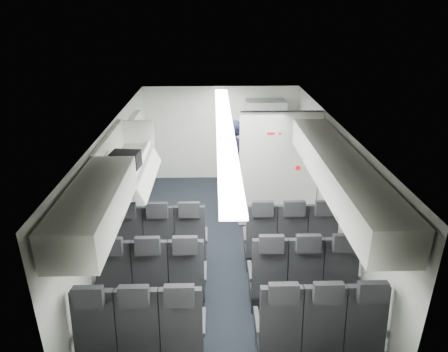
{
  "coord_description": "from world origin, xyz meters",
  "views": [
    {
      "loc": [
        -0.16,
        -5.69,
        3.78
      ],
      "look_at": [
        0.0,
        0.4,
        1.15
      ],
      "focal_mm": 32.0,
      "sensor_mm": 36.0,
      "label": 1
    }
  ],
  "objects_px": {
    "seat_row_mid": "(228,283)",
    "carry_on_bag": "(126,160)",
    "flight_attendant": "(235,166)",
    "seat_row_rear": "(230,335)",
    "boarding_door": "(138,163)",
    "seat_row_front": "(226,245)",
    "galley_unit": "(264,143)"
  },
  "relations": [
    {
      "from": "seat_row_mid",
      "to": "carry_on_bag",
      "type": "xyz_separation_m",
      "value": [
        -1.37,
        0.85,
        1.43
      ]
    },
    {
      "from": "flight_attendant",
      "to": "seat_row_rear",
      "type": "bearing_deg",
      "value": 171.79
    },
    {
      "from": "seat_row_mid",
      "to": "seat_row_rear",
      "type": "distance_m",
      "value": 0.9
    },
    {
      "from": "carry_on_bag",
      "to": "boarding_door",
      "type": "bearing_deg",
      "value": 104.26
    },
    {
      "from": "seat_row_front",
      "to": "flight_attendant",
      "type": "bearing_deg",
      "value": 83.25
    },
    {
      "from": "flight_attendant",
      "to": "galley_unit",
      "type": "bearing_deg",
      "value": -33.33
    },
    {
      "from": "flight_attendant",
      "to": "carry_on_bag",
      "type": "xyz_separation_m",
      "value": [
        -1.6,
        -1.98,
        0.91
      ]
    },
    {
      "from": "seat_row_rear",
      "to": "galley_unit",
      "type": "xyz_separation_m",
      "value": [
        0.95,
        5.05,
        0.55
      ]
    },
    {
      "from": "seat_row_mid",
      "to": "flight_attendant",
      "type": "height_order",
      "value": "flight_attendant"
    },
    {
      "from": "seat_row_mid",
      "to": "boarding_door",
      "type": "distance_m",
      "value": 3.45
    },
    {
      "from": "flight_attendant",
      "to": "seat_row_mid",
      "type": "bearing_deg",
      "value": 170.68
    },
    {
      "from": "galley_unit",
      "to": "seat_row_rear",
      "type": "bearing_deg",
      "value": -100.65
    },
    {
      "from": "seat_row_front",
      "to": "galley_unit",
      "type": "distance_m",
      "value": 3.43
    },
    {
      "from": "seat_row_front",
      "to": "flight_attendant",
      "type": "relative_size",
      "value": 1.8
    },
    {
      "from": "galley_unit",
      "to": "carry_on_bag",
      "type": "relative_size",
      "value": 5.05
    },
    {
      "from": "galley_unit",
      "to": "flight_attendant",
      "type": "xyz_separation_m",
      "value": [
        -0.72,
        -1.32,
        -0.03
      ]
    },
    {
      "from": "flight_attendant",
      "to": "seat_row_front",
      "type": "bearing_deg",
      "value": 168.54
    },
    {
      "from": "seat_row_front",
      "to": "carry_on_bag",
      "type": "distance_m",
      "value": 1.98
    },
    {
      "from": "seat_row_front",
      "to": "carry_on_bag",
      "type": "height_order",
      "value": "carry_on_bag"
    },
    {
      "from": "seat_row_rear",
      "to": "carry_on_bag",
      "type": "height_order",
      "value": "carry_on_bag"
    },
    {
      "from": "seat_row_front",
      "to": "seat_row_rear",
      "type": "relative_size",
      "value": 1.0
    },
    {
      "from": "boarding_door",
      "to": "carry_on_bag",
      "type": "relative_size",
      "value": 4.95
    },
    {
      "from": "flight_attendant",
      "to": "carry_on_bag",
      "type": "distance_m",
      "value": 2.7
    },
    {
      "from": "galley_unit",
      "to": "flight_attendant",
      "type": "height_order",
      "value": "galley_unit"
    },
    {
      "from": "seat_row_front",
      "to": "carry_on_bag",
      "type": "xyz_separation_m",
      "value": [
        -1.37,
        -0.05,
        1.43
      ]
    },
    {
      "from": "seat_row_mid",
      "to": "boarding_door",
      "type": "xyz_separation_m",
      "value": [
        -1.64,
        2.99,
        0.55
      ]
    },
    {
      "from": "boarding_door",
      "to": "seat_row_rear",
      "type": "bearing_deg",
      "value": -67.13
    },
    {
      "from": "seat_row_mid",
      "to": "carry_on_bag",
      "type": "height_order",
      "value": "carry_on_bag"
    },
    {
      "from": "boarding_door",
      "to": "flight_attendant",
      "type": "distance_m",
      "value": 1.87
    },
    {
      "from": "boarding_door",
      "to": "carry_on_bag",
      "type": "xyz_separation_m",
      "value": [
        0.27,
        -2.13,
        0.87
      ]
    },
    {
      "from": "galley_unit",
      "to": "carry_on_bag",
      "type": "xyz_separation_m",
      "value": [
        -2.32,
        -3.3,
        0.88
      ]
    },
    {
      "from": "seat_row_mid",
      "to": "boarding_door",
      "type": "relative_size",
      "value": 1.79
    }
  ]
}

